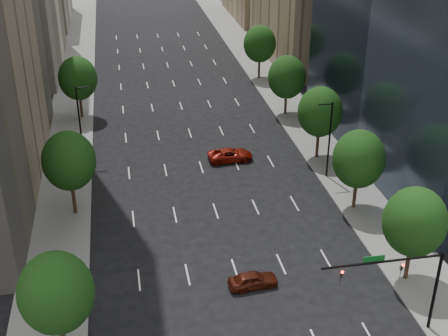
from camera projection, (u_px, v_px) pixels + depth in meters
sidewalk_left at (65, 178)px, 67.69m from camera, size 6.00×200.00×0.15m
sidewalk_right at (328, 156)px, 72.68m from camera, size 6.00×200.00×0.15m
tree_right_1 at (415, 222)px, 48.84m from camera, size 5.20×5.20×8.75m
tree_right_2 at (359, 159)px, 59.41m from camera, size 5.20×5.20×8.61m
tree_right_3 at (320, 112)px, 69.79m from camera, size 5.20×5.20×8.89m
tree_right_4 at (287, 77)px, 82.25m from camera, size 5.20×5.20×8.46m
tree_right_5 at (260, 44)px, 96.13m from camera, size 5.20×5.20×8.75m
tree_left_0 at (56, 293)px, 40.83m from camera, size 5.20×5.20×8.75m
tree_left_1 at (69, 161)px, 58.25m from camera, size 5.20×5.20×8.97m
tree_left_2 at (78, 78)px, 81.15m from camera, size 5.20×5.20×8.68m
streetlight_rn at (329, 138)px, 65.80m from camera, size 1.70×0.20×9.00m
streetlight_ln at (80, 120)px, 70.23m from camera, size 1.70×0.20×9.00m
traffic_signal at (407, 277)px, 43.28m from camera, size 9.12×0.40×7.38m
car_maroon at (253, 280)px, 50.24m from camera, size 4.27×2.02×1.41m
car_red_far at (230, 155)px, 71.46m from camera, size 5.43×2.70×1.48m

